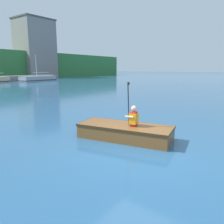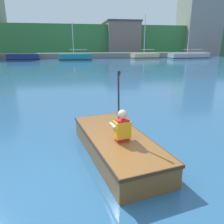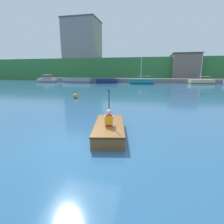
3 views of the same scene
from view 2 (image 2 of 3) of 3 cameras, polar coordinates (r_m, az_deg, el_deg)
name	(u,v)px [view 2 (image 2 of 3)]	position (r m, az deg, el deg)	size (l,w,h in m)	color
ground_plane	(81,185)	(3.85, -8.14, -18.41)	(300.00, 300.00, 0.00)	#28567F
shoreline_ridge	(71,41)	(56.20, -10.76, 17.75)	(120.00, 20.00, 6.14)	#387A3D
waterfront_office_block_center	(120,39)	(50.93, 2.14, 18.61)	(7.01, 9.96, 7.00)	#75665B
waterfront_apartment_right	(199,23)	(56.22, 21.74, 20.85)	(8.16, 7.01, 13.86)	gray
marina_dock	(71,56)	(38.48, -10.54, 14.25)	(50.77, 2.40, 0.90)	slate
moored_boat_dock_west_end	(75,57)	(33.11, -9.54, 13.89)	(4.69, 1.51, 5.20)	#197A84
moored_boat_dock_center_near	(145,56)	(37.87, 8.63, 14.28)	(4.84, 2.39, 6.85)	#CCB789
moored_boat_dock_center_far	(189,56)	(39.53, 19.38, 13.61)	(6.90, 2.58, 4.55)	#9EA3A8
moored_boat_dock_east_end	(23,57)	(36.47, -22.21, 13.10)	(4.76, 1.96, 0.89)	navy
rowboat_foreground	(115,143)	(4.62, 0.91, -8.13)	(1.65, 3.10, 0.45)	brown
person_paddler	(122,127)	(4.16, 2.61, -3.87)	(0.40, 0.38, 1.32)	red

